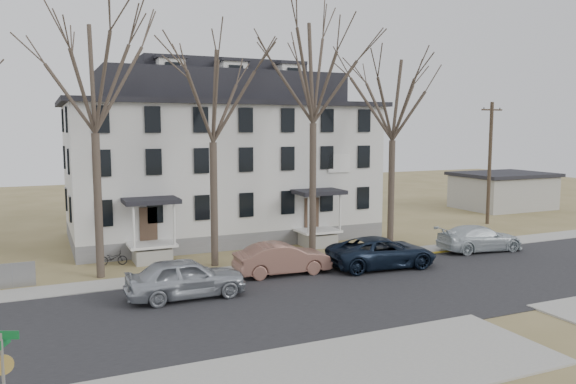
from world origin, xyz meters
name	(u,v)px	position (x,y,z in m)	size (l,w,h in m)	color
ground	(394,305)	(0.00, 0.00, 0.00)	(120.00, 120.00, 0.00)	olive
main_road	(369,292)	(0.00, 2.00, 0.00)	(120.00, 10.00, 0.04)	#27272A
far_sidewalk	(311,264)	(0.00, 8.00, 0.00)	(120.00, 2.00, 0.08)	#A09F97
yellow_curb	(395,259)	(5.00, 7.10, 0.00)	(14.00, 0.25, 0.06)	gold
boarding_house	(222,159)	(-2.00, 17.95, 5.38)	(20.80, 12.36, 12.05)	slate
distant_building	(503,190)	(26.00, 20.00, 1.68)	(8.50, 6.50, 3.35)	#A09F97
tree_far_left	(93,70)	(-11.00, 9.80, 10.34)	(8.40, 8.40, 13.72)	#473B31
tree_mid_left	(212,89)	(-5.00, 9.80, 9.60)	(7.80, 7.80, 12.74)	#473B31
tree_center	(313,65)	(1.00, 9.80, 11.08)	(9.00, 9.00, 14.70)	#473B31
tree_mid_right	(393,94)	(6.50, 9.80, 9.60)	(7.80, 7.80, 12.74)	#473B31
utility_pole_far	(490,162)	(18.50, 14.00, 4.90)	(2.00, 0.28, 9.50)	#3D3023
car_silver	(186,279)	(-7.89, 4.54, 0.90)	(2.13, 5.28, 1.80)	#A1A7AE
car_tan	(282,259)	(-2.39, 6.48, 0.81)	(1.72, 4.95, 1.63)	#865A4B
car_navy	(382,253)	(3.11, 5.61, 0.82)	(2.73, 5.93, 1.65)	black
car_white	(480,239)	(10.83, 6.60, 0.78)	(2.18, 5.35, 1.55)	silver
bicycle_left	(113,259)	(-10.14, 11.97, 0.40)	(0.53, 1.53, 0.80)	black
street_sign	(3,373)	(-14.60, -5.39, 1.90)	(0.83, 0.83, 2.92)	gray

